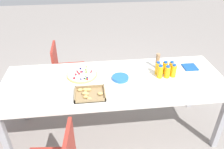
# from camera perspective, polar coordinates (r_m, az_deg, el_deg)

# --- Properties ---
(ground_plane) EXTENTS (12.00, 12.00, 0.00)m
(ground_plane) POSITION_cam_1_polar(r_m,az_deg,el_deg) (2.80, 0.52, -14.26)
(ground_plane) COLOR gray
(party_table) EXTENTS (2.35, 0.86, 0.74)m
(party_table) POSITION_cam_1_polar(r_m,az_deg,el_deg) (2.35, 0.60, -2.78)
(party_table) COLOR silver
(party_table) RESTS_ON ground_plane
(chair_near_right) EXTENTS (0.41, 0.41, 0.83)m
(chair_near_right) POSITION_cam_1_polar(r_m,az_deg,el_deg) (3.09, -12.10, 1.75)
(chair_near_right) COLOR maroon
(chair_near_right) RESTS_ON ground_plane
(juice_bottle_0) EXTENTS (0.06, 0.06, 0.14)m
(juice_bottle_0) POSITION_cam_1_polar(r_m,az_deg,el_deg) (2.50, 15.03, 1.76)
(juice_bottle_0) COLOR #FAAF14
(juice_bottle_0) RESTS_ON party_table
(juice_bottle_1) EXTENTS (0.06, 0.06, 0.14)m
(juice_bottle_1) POSITION_cam_1_polar(r_m,az_deg,el_deg) (2.48, 13.50, 1.74)
(juice_bottle_1) COLOR #F9AE14
(juice_bottle_1) RESTS_ON party_table
(juice_bottle_2) EXTENTS (0.05, 0.05, 0.15)m
(juice_bottle_2) POSITION_cam_1_polar(r_m,az_deg,el_deg) (2.44, 11.70, 1.58)
(juice_bottle_2) COLOR #F9AE14
(juice_bottle_2) RESTS_ON party_table
(juice_bottle_3) EXTENTS (0.06, 0.06, 0.15)m
(juice_bottle_3) POSITION_cam_1_polar(r_m,az_deg,el_deg) (2.44, 15.57, 0.94)
(juice_bottle_3) COLOR #FAAE14
(juice_bottle_3) RESTS_ON party_table
(juice_bottle_4) EXTENTS (0.06, 0.06, 0.14)m
(juice_bottle_4) POSITION_cam_1_polar(r_m,az_deg,el_deg) (2.41, 14.04, 0.70)
(juice_bottle_4) COLOR #FAAB14
(juice_bottle_4) RESTS_ON party_table
(juice_bottle_5) EXTENTS (0.06, 0.06, 0.15)m
(juice_bottle_5) POSITION_cam_1_polar(r_m,az_deg,el_deg) (2.39, 12.27, 0.72)
(juice_bottle_5) COLOR #F9AC14
(juice_bottle_5) RESTS_ON party_table
(fruit_pizza) EXTENTS (0.33, 0.33, 0.05)m
(fruit_pizza) POSITION_cam_1_polar(r_m,az_deg,el_deg) (2.41, -7.75, 0.01)
(fruit_pizza) COLOR tan
(fruit_pizza) RESTS_ON party_table
(snack_tray) EXTENTS (0.29, 0.23, 0.04)m
(snack_tray) POSITION_cam_1_polar(r_m,az_deg,el_deg) (2.12, -5.93, -4.92)
(snack_tray) COLOR olive
(snack_tray) RESTS_ON party_table
(plate_stack) EXTENTS (0.18, 0.18, 0.03)m
(plate_stack) POSITION_cam_1_polar(r_m,az_deg,el_deg) (2.33, 2.17, -0.87)
(plate_stack) COLOR blue
(plate_stack) RESTS_ON party_table
(napkin_stack) EXTENTS (0.15, 0.15, 0.02)m
(napkin_stack) POSITION_cam_1_polar(r_m,az_deg,el_deg) (2.69, 19.46, 1.82)
(napkin_stack) COLOR #194CA5
(napkin_stack) RESTS_ON party_table
(cardboard_tube) EXTENTS (0.04, 0.04, 0.18)m
(cardboard_tube) POSITION_cam_1_polar(r_m,az_deg,el_deg) (2.54, 11.65, 3.43)
(cardboard_tube) COLOR #9E7A56
(cardboard_tube) RESTS_ON party_table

